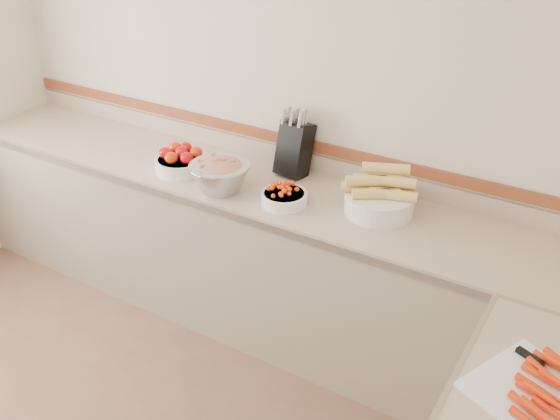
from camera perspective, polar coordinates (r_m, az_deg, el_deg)
The scene contains 8 objects.
back_wall at distance 3.46m, azimuth 0.69°, elevation 10.36°, with size 4.00×4.00×0.00m, color beige.
counter_back at distance 3.58m, azimuth -2.06°, elevation -4.02°, with size 4.00×0.65×1.08m.
knife_block at distance 3.41m, azimuth 1.33°, elevation 5.74°, with size 0.18×0.21×0.39m.
tomato_bowl at distance 3.53m, azimuth -9.09°, elevation 4.46°, with size 0.29×0.29×0.14m.
cherry_tomato_bowl at distance 3.15m, azimuth 0.39°, elevation 1.28°, with size 0.24×0.24×0.13m.
corn_bowl at distance 3.09m, azimuth 9.08°, elevation 1.19°, with size 0.38×0.34×0.25m.
rhubarb_bowl at distance 3.27m, azimuth -5.52°, elevation 3.26°, with size 0.32×0.32×0.18m.
cutting_board at distance 2.25m, azimuth 23.64°, elevation -15.53°, with size 0.59×0.53×0.07m.
Camera 1 is at (1.67, -0.81, 2.42)m, focal length 40.00 mm.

